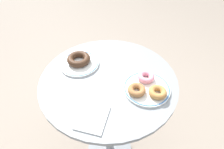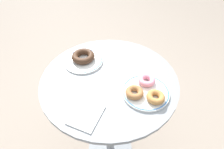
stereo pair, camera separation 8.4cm
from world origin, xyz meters
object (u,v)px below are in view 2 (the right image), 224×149
Objects in this scene: plate_left at (84,61)px; donut_cinnamon at (134,92)px; plate_right at (146,92)px; donut_old_fashioned at (156,97)px; donut_pink_frosted at (147,80)px; cafe_table at (110,107)px; paper_napkin at (86,115)px; donut_chocolate at (83,56)px.

donut_cinnamon is (0.34, -0.00, 0.02)m from plate_left.
donut_old_fashioned is (0.05, -0.01, 0.02)m from plate_right.
plate_left is 2.56× the size of donut_old_fashioned.
donut_cinnamon is (-0.03, -0.05, 0.02)m from plate_right.
donut_pink_frosted is (-0.03, 0.05, 0.02)m from plate_right.
paper_napkin is (0.08, -0.21, 0.23)m from cafe_table.
donut_cinnamon reaches higher than paper_napkin.
cafe_table is 3.83× the size of plate_left.
plate_left is 2.56× the size of donut_pink_frosted.
cafe_table is 9.81× the size of donut_old_fashioned.
donut_pink_frosted is 0.09m from donut_cinnamon.
donut_old_fashioned is 0.29m from paper_napkin.
plate_right is 2.68× the size of donut_old_fashioned.
donut_pink_frosted is (0.33, 0.09, 0.02)m from plate_left.
donut_chocolate is 0.34m from paper_napkin.
cafe_table is at bearing -166.63° from plate_right.
donut_chocolate reaches higher than donut_old_fashioned.
paper_napkin is (0.26, -0.21, -0.00)m from plate_left.
plate_left is 1.69× the size of donut_chocolate.
donut_pink_frosted is 0.31m from paper_napkin.
cafe_table is 0.31m from donut_pink_frosted.
donut_pink_frosted is at bearing 15.89° from plate_left.
donut_old_fashioned is at bearing -32.12° from donut_pink_frosted.
cafe_table is 9.81× the size of donut_cinnamon.
plate_right is 0.27m from paper_napkin.
cafe_table is 6.46× the size of donut_chocolate.
cafe_table is at bearing 177.87° from donut_cinnamon.
plate_right is 0.06m from donut_pink_frosted.
donut_chocolate is (-0.19, 0.00, 0.26)m from cafe_table.
plate_right is 2.68× the size of donut_pink_frosted.
donut_old_fashioned is 1.00× the size of donut_pink_frosted.
cafe_table is 0.32m from donut_chocolate.
plate_right is at bearing 6.58° from donut_chocolate.
donut_chocolate reaches higher than cafe_table.
donut_chocolate is (-0.37, -0.04, 0.02)m from plate_right.
plate_left is 1.49× the size of paper_napkin.
cafe_table is 9.81× the size of donut_pink_frosted.
donut_pink_frosted is (0.15, 0.09, 0.25)m from cafe_table.
plate_right is at bearing 68.48° from paper_napkin.
donut_cinnamon is (-0.08, -0.04, 0.00)m from donut_old_fashioned.
donut_old_fashioned reaches higher than cafe_table.
donut_chocolate is at bearing 178.98° from donut_cinnamon.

